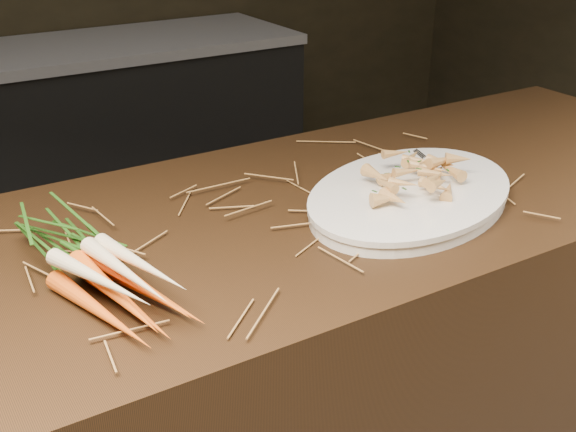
# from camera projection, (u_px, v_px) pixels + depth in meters

# --- Properties ---
(back_counter) EXTENTS (1.82, 0.62, 0.84)m
(back_counter) POSITION_uv_depth(u_px,v_px,m) (84.00, 145.00, 3.02)
(back_counter) COLOR black
(back_counter) RESTS_ON ground
(straw_bedding) EXTENTS (1.40, 0.60, 0.02)m
(straw_bedding) POSITION_uv_depth(u_px,v_px,m) (212.00, 225.00, 1.22)
(straw_bedding) COLOR #9E6F3B
(straw_bedding) RESTS_ON main_counter
(root_veg_bunch) EXTENTS (0.21, 0.45, 0.08)m
(root_veg_bunch) POSITION_uv_depth(u_px,v_px,m) (82.00, 254.00, 1.06)
(root_veg_bunch) COLOR #CD4600
(root_veg_bunch) RESTS_ON main_counter
(serving_platter) EXTENTS (0.56, 0.47, 0.03)m
(serving_platter) POSITION_uv_depth(u_px,v_px,m) (411.00, 197.00, 1.32)
(serving_platter) COLOR white
(serving_platter) RESTS_ON main_counter
(roasted_veg_heap) EXTENTS (0.28, 0.24, 0.05)m
(roasted_veg_heap) POSITION_uv_depth(u_px,v_px,m) (412.00, 178.00, 1.30)
(roasted_veg_heap) COLOR #B88042
(roasted_veg_heap) RESTS_ON serving_platter
(serving_fork) EXTENTS (0.06, 0.18, 0.00)m
(serving_fork) POSITION_uv_depth(u_px,v_px,m) (460.00, 165.00, 1.42)
(serving_fork) COLOR silver
(serving_fork) RESTS_ON serving_platter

